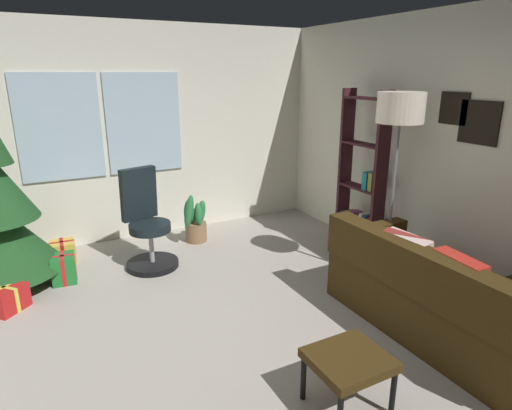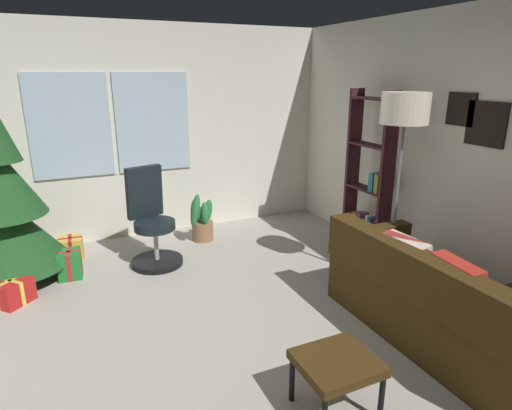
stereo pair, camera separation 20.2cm
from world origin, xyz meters
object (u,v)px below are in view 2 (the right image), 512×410
Objects in this scene: floor_lamp at (404,119)px; holiday_tree at (2,204)px; gift_box_gold at (71,248)px; office_chair at (152,227)px; potted_plant at (201,222)px; bookshelf at (369,184)px; gift_box_red at (12,292)px; gift_box_green at (70,264)px; couch at (465,309)px; footstool at (337,366)px.

holiday_tree is at bearing 153.85° from floor_lamp.
holiday_tree is 8.78× the size of gift_box_gold.
gift_box_gold is 1.03m from office_chair.
potted_plant is (2.09, 0.21, -0.55)m from holiday_tree.
office_chair is 2.48m from bookshelf.
potted_plant is (-1.65, 1.13, -0.57)m from bookshelf.
gift_box_gold is at bearing 145.05° from floor_lamp.
holiday_tree is at bearing -150.54° from gift_box_gold.
gift_box_red is 1.39× the size of gift_box_green.
couch reaches higher than gift_box_gold.
gift_box_green is 1.61m from potted_plant.
office_chair reaches higher than potted_plant.
couch is at bearing -104.95° from bookshelf.
gift_box_gold is (0.56, 0.32, -0.68)m from holiday_tree.
holiday_tree is 5.92× the size of gift_box_red.
couch is at bearing -48.45° from gift_box_gold.
floor_lamp is (2.04, -1.48, 1.22)m from office_chair.
gift_box_green is at bearing -93.70° from gift_box_gold.
potted_plant is (-1.17, 2.93, -0.05)m from couch.
gift_box_gold is 1.53m from potted_plant.
holiday_tree is 8.25× the size of gift_box_green.
holiday_tree is 1.47m from office_chair.
holiday_tree is at bearing 161.07° from gift_box_green.
gift_box_green is (0.53, -0.18, -0.67)m from holiday_tree.
office_chair reaches higher than footstool.
office_chair is (1.40, -0.20, -0.39)m from holiday_tree.
footstool is 3.06m from gift_box_green.
gift_box_red is 1.02m from gift_box_gold.
potted_plant is at bearing 125.43° from floor_lamp.
office_chair is 0.58× the size of floor_lamp.
holiday_tree is 2.22× the size of office_chair.
gift_box_green is 0.27× the size of office_chair.
footstool is 0.73× the size of potted_plant.
footstool is 2.74m from office_chair.
bookshelf is at bearing -13.79° from holiday_tree.
floor_lamp is at bearing -27.40° from gift_box_green.
holiday_tree is at bearing -174.25° from potted_plant.
floor_lamp is at bearing 80.14° from couch.
gift_box_green is at bearing -18.93° from holiday_tree.
floor_lamp is at bearing -26.15° from holiday_tree.
office_chair reaches higher than gift_box_red.
couch is at bearing 7.62° from footstool.
floor_lamp is 2.90× the size of potted_plant.
couch is 1.93m from bookshelf.
bookshelf is at bearing -34.33° from potted_plant.
footstool is 2.32m from floor_lamp.
floor_lamp is (-0.30, -0.77, 0.82)m from bookshelf.
bookshelf is 2.89× the size of potted_plant.
potted_plant is at bearing -4.11° from gift_box_gold.
holiday_tree is 3.92m from floor_lamp.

